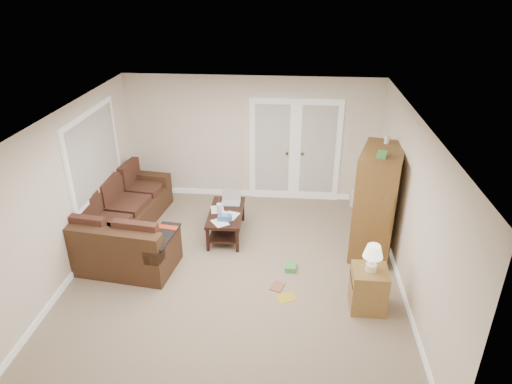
# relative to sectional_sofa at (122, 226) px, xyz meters

# --- Properties ---
(floor) EXTENTS (5.50, 5.50, 0.00)m
(floor) POSITION_rel_sectional_sofa_xyz_m (2.05, -0.72, -0.33)
(floor) COLOR gray
(floor) RESTS_ON ground
(ceiling) EXTENTS (5.00, 5.50, 0.02)m
(ceiling) POSITION_rel_sectional_sofa_xyz_m (2.05, -0.72, 2.17)
(ceiling) COLOR silver
(ceiling) RESTS_ON wall_back
(wall_left) EXTENTS (0.02, 5.50, 2.50)m
(wall_left) POSITION_rel_sectional_sofa_xyz_m (-0.45, -0.72, 0.92)
(wall_left) COLOR white
(wall_left) RESTS_ON floor
(wall_right) EXTENTS (0.02, 5.50, 2.50)m
(wall_right) POSITION_rel_sectional_sofa_xyz_m (4.55, -0.72, 0.92)
(wall_right) COLOR white
(wall_right) RESTS_ON floor
(wall_back) EXTENTS (5.00, 0.02, 2.50)m
(wall_back) POSITION_rel_sectional_sofa_xyz_m (2.05, 2.03, 0.92)
(wall_back) COLOR white
(wall_back) RESTS_ON floor
(wall_front) EXTENTS (5.00, 0.02, 2.50)m
(wall_front) POSITION_rel_sectional_sofa_xyz_m (2.05, -3.47, 0.92)
(wall_front) COLOR white
(wall_front) RESTS_ON floor
(baseboards) EXTENTS (5.00, 5.50, 0.10)m
(baseboards) POSITION_rel_sectional_sofa_xyz_m (2.05, -0.72, -0.28)
(baseboards) COLOR white
(baseboards) RESTS_ON floor
(french_doors) EXTENTS (1.80, 0.05, 2.13)m
(french_doors) POSITION_rel_sectional_sofa_xyz_m (2.90, 2.00, 0.70)
(french_doors) COLOR white
(french_doors) RESTS_ON floor
(window_left) EXTENTS (0.05, 1.92, 1.42)m
(window_left) POSITION_rel_sectional_sofa_xyz_m (-0.41, 0.28, 1.22)
(window_left) COLOR white
(window_left) RESTS_ON wall_left
(sectional_sofa) EXTENTS (1.93, 2.94, 0.85)m
(sectional_sofa) POSITION_rel_sectional_sofa_xyz_m (0.00, 0.00, 0.00)
(sectional_sofa) COLOR #442B1A
(sectional_sofa) RESTS_ON floor
(coffee_table) EXTENTS (0.61, 1.17, 0.79)m
(coffee_table) POSITION_rel_sectional_sofa_xyz_m (1.75, 0.44, -0.07)
(coffee_table) COLOR black
(coffee_table) RESTS_ON floor
(tv_armoire) EXTENTS (0.90, 1.25, 1.93)m
(tv_armoire) POSITION_rel_sectional_sofa_xyz_m (4.25, 0.16, 0.57)
(tv_armoire) COLOR brown
(tv_armoire) RESTS_ON floor
(side_cabinet) EXTENTS (0.48, 0.48, 1.01)m
(side_cabinet) POSITION_rel_sectional_sofa_xyz_m (3.98, -1.33, 0.03)
(side_cabinet) COLOR olive
(side_cabinet) RESTS_ON floor
(space_heater) EXTENTS (0.15, 0.14, 0.32)m
(space_heater) POSITION_rel_sectional_sofa_xyz_m (4.11, 1.73, -0.17)
(space_heater) COLOR white
(space_heater) RESTS_ON floor
(floor_magazine) EXTENTS (0.32, 0.29, 0.01)m
(floor_magazine) POSITION_rel_sectional_sofa_xyz_m (2.86, -1.24, -0.33)
(floor_magazine) COLOR gold
(floor_magazine) RESTS_ON floor
(floor_greenbox) EXTENTS (0.18, 0.23, 0.09)m
(floor_greenbox) POSITION_rel_sectional_sofa_xyz_m (2.90, -0.53, -0.29)
(floor_greenbox) COLOR #479C48
(floor_greenbox) RESTS_ON floor
(floor_book) EXTENTS (0.24, 0.28, 0.02)m
(floor_book) POSITION_rel_sectional_sofa_xyz_m (2.64, -0.97, -0.32)
(floor_book) COLOR brown
(floor_book) RESTS_ON floor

